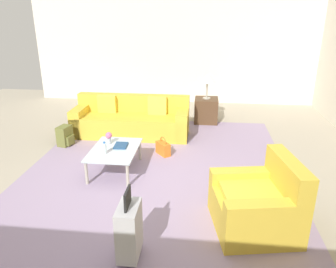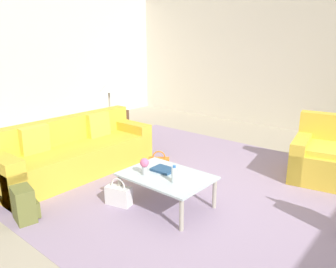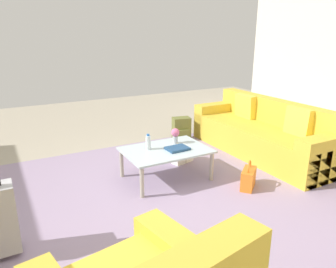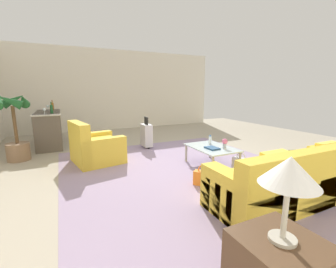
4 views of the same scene
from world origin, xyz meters
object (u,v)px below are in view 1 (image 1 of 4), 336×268
at_px(armchair, 260,206).
at_px(water_bottle, 105,148).
at_px(coffee_table_book, 121,146).
at_px(flower_vase, 109,137).
at_px(handbag_white, 102,152).
at_px(side_table, 206,110).
at_px(suitcase_silver, 129,230).
at_px(handbag_orange, 163,148).
at_px(table_lamp, 207,79).
at_px(coffee_table, 115,151).
at_px(couch, 132,121).
at_px(backpack_olive, 65,136).

distance_m(armchair, water_bottle, 2.53).
bearing_deg(coffee_table_book, armchair, 53.78).
bearing_deg(flower_vase, handbag_white, -138.22).
height_order(armchair, side_table, armchair).
bearing_deg(suitcase_silver, handbag_orange, 179.73).
xyz_separation_m(water_bottle, handbag_white, (-0.66, -0.27, -0.37)).
height_order(table_lamp, handbag_orange, table_lamp).
bearing_deg(coffee_table, table_lamp, 151.82).
bearing_deg(handbag_orange, side_table, 158.94).
height_order(couch, suitcase_silver, suitcase_silver).
bearing_deg(backpack_olive, coffee_table_book, 57.35).
xyz_separation_m(coffee_table_book, handbag_white, (-0.34, -0.45, -0.29)).
bearing_deg(couch, water_bottle, 0.00).
bearing_deg(side_table, table_lamp, 180.00).
xyz_separation_m(couch, water_bottle, (1.99, 0.00, 0.20)).
distance_m(handbag_orange, handbag_white, 1.12).
relative_size(coffee_table_book, suitcase_silver, 0.32).
relative_size(water_bottle, table_lamp, 0.35).
bearing_deg(coffee_table, suitcase_silver, 19.29).
bearing_deg(armchair, coffee_table, -120.60).
distance_m(coffee_table, backpack_olive, 1.64).
xyz_separation_m(coffee_table_book, handbag_orange, (-0.64, 0.63, -0.29)).
distance_m(side_table, handbag_white, 3.00).
bearing_deg(handbag_orange, water_bottle, -40.37).
relative_size(couch, table_lamp, 4.21).
height_order(coffee_table, handbag_white, coffee_table).
bearing_deg(flower_vase, coffee_table, 34.29).
bearing_deg(couch, armchair, 36.50).
relative_size(water_bottle, flower_vase, 1.00).
bearing_deg(coffee_table_book, suitcase_silver, 13.96).
relative_size(side_table, suitcase_silver, 0.68).
height_order(flower_vase, handbag_white, flower_vase).
xyz_separation_m(side_table, handbag_orange, (2.04, -0.79, -0.16)).
distance_m(coffee_table_book, flower_vase, 0.27).
height_order(water_bottle, handbag_orange, water_bottle).
height_order(side_table, table_lamp, table_lamp).
relative_size(water_bottle, handbag_orange, 0.57).
distance_m(water_bottle, handbag_orange, 1.31).
bearing_deg(backpack_olive, couch, 123.57).
bearing_deg(side_table, handbag_white, -38.66).
relative_size(couch, armchair, 2.15).
relative_size(armchair, coffee_table_book, 4.14).
height_order(coffee_table, table_lamp, table_lamp).
distance_m(couch, water_bottle, 2.00).
height_order(coffee_table, backpack_olive, coffee_table).
height_order(coffee_table, side_table, side_table).
xyz_separation_m(armchair, coffee_table_book, (-1.41, -2.09, 0.12)).
bearing_deg(handbag_orange, flower_vase, -58.13).
bearing_deg(armchair, water_bottle, -115.53).
distance_m(side_table, suitcase_silver, 4.87).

